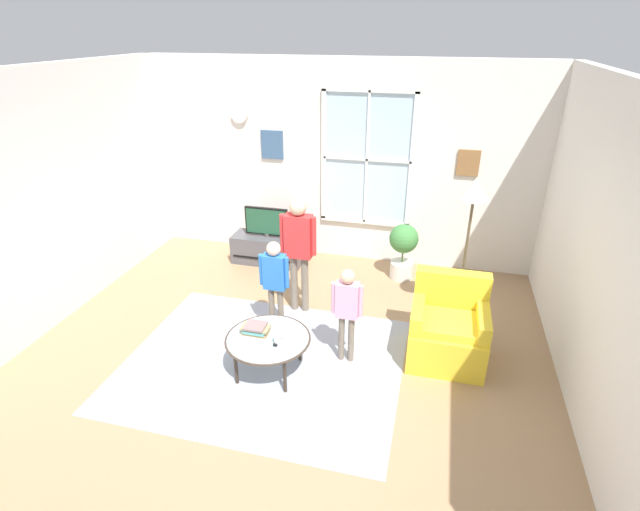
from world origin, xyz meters
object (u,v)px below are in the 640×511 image
object	(u,v)px
book_stack	(256,329)
remote_near_books	(277,342)
television	(266,222)
coffee_table	(268,340)
tv_stand	(268,249)
person_pink_shirt	(347,305)
person_red_shirt	(299,243)
floor_lamp	(473,205)
potted_plant_by_window	(403,247)
person_blue_shirt	(275,277)
armchair	(448,330)
cup	(278,339)

from	to	relation	value
book_stack	remote_near_books	bearing A→B (deg)	-20.68
television	coffee_table	bearing A→B (deg)	-69.89
coffee_table	book_stack	size ratio (longest dim) A/B	3.01
tv_stand	person_pink_shirt	world-z (taller)	person_pink_shirt
person_pink_shirt	person_red_shirt	bearing A→B (deg)	131.95
book_stack	person_pink_shirt	bearing A→B (deg)	20.84
person_red_shirt	floor_lamp	xyz separation A→B (m)	(1.86, 0.14, 0.58)
person_pink_shirt	potted_plant_by_window	world-z (taller)	person_pink_shirt
book_stack	person_red_shirt	world-z (taller)	person_red_shirt
person_blue_shirt	potted_plant_by_window	xyz separation A→B (m)	(1.24, 1.65, -0.24)
armchair	cup	xyz separation A→B (m)	(-1.59, -0.76, 0.13)
television	floor_lamp	size ratio (longest dim) A/B	0.36
tv_stand	cup	bearing A→B (deg)	-67.83
person_red_shirt	person_pink_shirt	bearing A→B (deg)	-48.05
armchair	floor_lamp	distance (m)	1.32
cup	person_blue_shirt	size ratio (longest dim) A/B	0.09
television	armchair	world-z (taller)	armchair
television	coffee_table	distance (m)	2.51
person_pink_shirt	floor_lamp	world-z (taller)	floor_lamp
tv_stand	armchair	distance (m)	3.05
person_blue_shirt	person_red_shirt	world-z (taller)	person_red_shirt
tv_stand	potted_plant_by_window	bearing A→B (deg)	-0.17
coffee_table	floor_lamp	bearing A→B (deg)	36.30
coffee_table	remote_near_books	size ratio (longest dim) A/B	6.02
television	floor_lamp	world-z (taller)	floor_lamp
television	person_red_shirt	xyz separation A→B (m)	(0.82, -1.14, 0.26)
remote_near_books	potted_plant_by_window	bearing A→B (deg)	67.82
television	person_red_shirt	world-z (taller)	person_red_shirt
armchair	coffee_table	world-z (taller)	armchair
potted_plant_by_window	coffee_table	bearing A→B (deg)	-114.95
tv_stand	cup	xyz separation A→B (m)	(0.98, -2.41, 0.25)
potted_plant_by_window	person_blue_shirt	bearing A→B (deg)	-127.09
book_stack	cup	xyz separation A→B (m)	(0.27, -0.11, 0.00)
coffee_table	cup	world-z (taller)	cup
remote_near_books	person_blue_shirt	xyz separation A→B (m)	(-0.27, 0.74, 0.28)
book_stack	person_red_shirt	size ratio (longest dim) A/B	0.20
coffee_table	person_blue_shirt	size ratio (longest dim) A/B	0.76
person_red_shirt	potted_plant_by_window	world-z (taller)	person_red_shirt
coffee_table	person_pink_shirt	distance (m)	0.85
person_pink_shirt	floor_lamp	xyz separation A→B (m)	(1.11, 0.96, 0.81)
book_stack	potted_plant_by_window	xyz separation A→B (m)	(1.23, 2.29, 0.00)
remote_near_books	person_blue_shirt	bearing A→B (deg)	110.17
armchair	tv_stand	bearing A→B (deg)	147.30
tv_stand	cup	distance (m)	2.61
person_pink_shirt	tv_stand	bearing A→B (deg)	128.46
book_stack	cup	distance (m)	0.29
remote_near_books	floor_lamp	distance (m)	2.44
tv_stand	book_stack	xyz separation A→B (m)	(0.71, -2.29, 0.25)
armchair	remote_near_books	world-z (taller)	armchair
tv_stand	armchair	size ratio (longest dim) A/B	1.17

